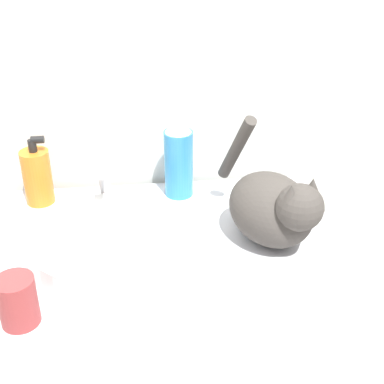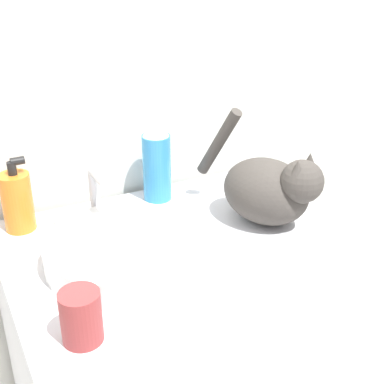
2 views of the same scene
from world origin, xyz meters
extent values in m
cube|color=silver|center=(0.00, 0.61, 1.25)|extent=(6.00, 0.05, 2.50)
cube|color=silver|center=(0.00, 0.28, 0.42)|extent=(0.77, 0.57, 0.83)
cylinder|color=white|center=(-0.14, 0.27, 0.86)|extent=(0.33, 0.33, 0.06)
cylinder|color=silver|center=(-0.14, 0.45, 0.90)|extent=(0.02, 0.02, 0.14)
cylinder|color=silver|center=(-0.14, 0.41, 0.97)|extent=(0.02, 0.09, 0.02)
cylinder|color=white|center=(-0.23, 0.45, 0.85)|extent=(0.03, 0.03, 0.03)
cylinder|color=white|center=(-0.06, 0.45, 0.85)|extent=(0.03, 0.03, 0.03)
ellipsoid|color=#47423D|center=(0.22, 0.29, 0.91)|extent=(0.24, 0.26, 0.15)
sphere|color=#47423D|center=(0.26, 0.20, 0.96)|extent=(0.13, 0.13, 0.10)
cone|color=#47423D|center=(0.23, 0.19, 1.00)|extent=(0.05, 0.05, 0.04)
cone|color=#47423D|center=(0.28, 0.21, 1.00)|extent=(0.05, 0.05, 0.04)
cylinder|color=#47423D|center=(0.17, 0.42, 0.99)|extent=(0.07, 0.13, 0.19)
cylinder|color=orange|center=(-0.31, 0.51, 0.90)|extent=(0.07, 0.07, 0.14)
cylinder|color=black|center=(-0.31, 0.51, 0.98)|extent=(0.02, 0.02, 0.03)
cylinder|color=black|center=(-0.29, 0.51, 1.00)|extent=(0.03, 0.02, 0.02)
cylinder|color=#338CCC|center=(0.04, 0.51, 0.92)|extent=(0.07, 0.07, 0.17)
cone|color=white|center=(0.04, 0.51, 1.02)|extent=(0.06, 0.06, 0.04)
cylinder|color=#9E3838|center=(-0.29, 0.08, 0.88)|extent=(0.07, 0.07, 0.10)
camera|label=1|loc=(-0.06, -0.68, 1.52)|focal=50.00mm
camera|label=2|loc=(-0.44, -0.63, 1.46)|focal=50.00mm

